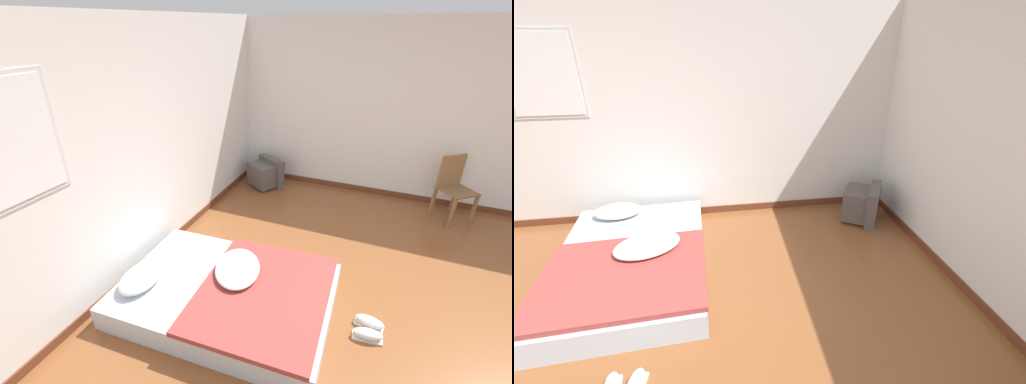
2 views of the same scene
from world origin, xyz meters
TOP-DOWN VIEW (x-y plane):
  - ground_plane at (0.00, 0.00)m, footprint 20.00×20.00m
  - wall_back at (-0.01, 2.75)m, footprint 8.20×0.08m
  - wall_right at (2.93, 0.00)m, footprint 0.08×7.84m
  - mattress_bed at (-0.20, 1.57)m, footprint 1.50×2.07m
  - crt_tv at (2.48, 2.23)m, footprint 0.60×0.63m
  - wooden_chair at (2.53, -0.51)m, footprint 0.56×0.56m
  - sneaker_pair at (-0.02, 0.26)m, footprint 0.29×0.27m

SIDE VIEW (x-z plane):
  - ground_plane at x=0.00m, z-range 0.00..0.00m
  - sneaker_pair at x=-0.02m, z-range 0.00..0.10m
  - mattress_bed at x=-0.20m, z-range -0.04..0.34m
  - crt_tv at x=2.48m, z-range -0.01..0.45m
  - wooden_chair at x=2.53m, z-range 0.07..0.97m
  - wall_right at x=2.93m, z-range -0.01..2.59m
  - wall_back at x=-0.01m, z-range -0.01..2.59m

